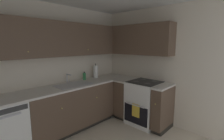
{
  "coord_description": "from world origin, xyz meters",
  "views": [
    {
      "loc": [
        -1.29,
        -1.43,
        1.69
      ],
      "look_at": [
        1.01,
        0.73,
        1.19
      ],
      "focal_mm": 26.52,
      "sensor_mm": 36.0,
      "label": 1
    }
  ],
  "objects_px": {
    "paper_towel_roll": "(96,72)",
    "oven_range": "(145,102)",
    "dishwasher": "(2,130)",
    "soap_bottle": "(84,76)"
  },
  "relations": [
    {
      "from": "paper_towel_roll",
      "to": "oven_range",
      "type": "bearing_deg",
      "value": -68.62
    },
    {
      "from": "dishwasher",
      "to": "oven_range",
      "type": "bearing_deg",
      "value": -21.02
    },
    {
      "from": "paper_towel_roll",
      "to": "soap_bottle",
      "type": "bearing_deg",
      "value": 176.31
    },
    {
      "from": "oven_range",
      "to": "paper_towel_roll",
      "type": "xyz_separation_m",
      "value": [
        -0.42,
        1.08,
        0.59
      ]
    },
    {
      "from": "oven_range",
      "to": "paper_towel_roll",
      "type": "relative_size",
      "value": 3.06
    },
    {
      "from": "oven_range",
      "to": "paper_towel_roll",
      "type": "distance_m",
      "value": 1.3
    },
    {
      "from": "dishwasher",
      "to": "soap_bottle",
      "type": "height_order",
      "value": "soap_bottle"
    },
    {
      "from": "soap_bottle",
      "to": "paper_towel_roll",
      "type": "height_order",
      "value": "paper_towel_roll"
    },
    {
      "from": "dishwasher",
      "to": "soap_bottle",
      "type": "relative_size",
      "value": 4.8
    },
    {
      "from": "dishwasher",
      "to": "paper_towel_roll",
      "type": "distance_m",
      "value": 2.06
    }
  ]
}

